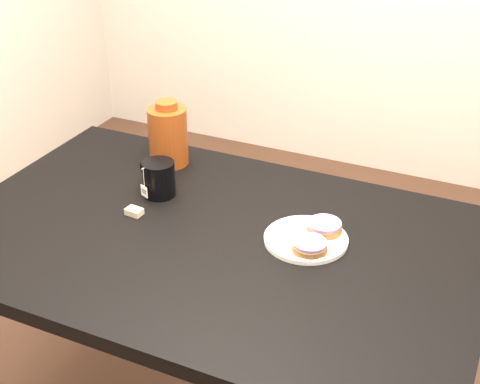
# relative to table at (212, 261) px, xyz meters

# --- Properties ---
(table) EXTENTS (1.40, 0.90, 0.75)m
(table) POSITION_rel_table_xyz_m (0.00, 0.00, 0.00)
(table) COLOR black
(table) RESTS_ON ground_plane
(plate) EXTENTS (0.22, 0.22, 0.02)m
(plate) POSITION_rel_table_xyz_m (0.24, 0.07, 0.09)
(plate) COLOR white
(plate) RESTS_ON table
(bagel_back) EXTENTS (0.11, 0.11, 0.03)m
(bagel_back) POSITION_rel_table_xyz_m (0.27, 0.12, 0.11)
(bagel_back) COLOR brown
(bagel_back) RESTS_ON plate
(bagel_front) EXTENTS (0.12, 0.12, 0.03)m
(bagel_front) POSITION_rel_table_xyz_m (0.26, 0.02, 0.11)
(bagel_front) COLOR brown
(bagel_front) RESTS_ON plate
(mug) EXTENTS (0.15, 0.12, 0.10)m
(mug) POSITION_rel_table_xyz_m (-0.23, 0.13, 0.14)
(mug) COLOR black
(mug) RESTS_ON table
(teabag_pouch) EXTENTS (0.05, 0.04, 0.02)m
(teabag_pouch) POSITION_rel_table_xyz_m (-0.24, 0.00, 0.09)
(teabag_pouch) COLOR #C6B793
(teabag_pouch) RESTS_ON table
(bagel_package) EXTENTS (0.15, 0.15, 0.21)m
(bagel_package) POSITION_rel_table_xyz_m (-0.31, 0.32, 0.18)
(bagel_package) COLOR #5E230C
(bagel_package) RESTS_ON table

